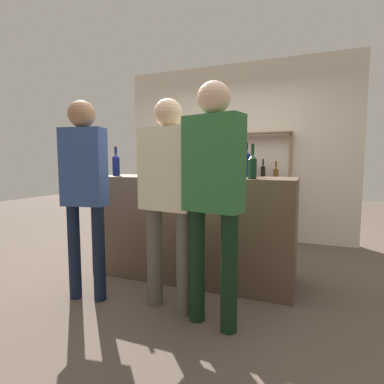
{
  "coord_description": "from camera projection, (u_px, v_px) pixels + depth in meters",
  "views": [
    {
      "loc": [
        1.16,
        -2.94,
        1.23
      ],
      "look_at": [
        0.0,
        0.0,
        0.92
      ],
      "focal_mm": 28.0,
      "sensor_mm": 36.0,
      "label": 1
    }
  ],
  "objects": [
    {
      "name": "counter_bottle_1",
      "position": [
        202.0,
        165.0,
        3.2
      ],
      "size": [
        0.08,
        0.08,
        0.33
      ],
      "color": "black",
      "rests_on": "bar_counter"
    },
    {
      "name": "counter_bottle_3",
      "position": [
        246.0,
        163.0,
        3.08
      ],
      "size": [
        0.08,
        0.08,
        0.35
      ],
      "color": "#0F1956",
      "rests_on": "bar_counter"
    },
    {
      "name": "ice_bucket",
      "position": [
        148.0,
        167.0,
        3.41
      ],
      "size": [
        0.19,
        0.19,
        0.2
      ],
      "color": "black",
      "rests_on": "bar_counter"
    },
    {
      "name": "customer_left",
      "position": [
        84.0,
        181.0,
        2.62
      ],
      "size": [
        0.4,
        0.23,
        1.76
      ],
      "rotation": [
        0.0,
        0.0,
        1.74
      ],
      "color": "#121C33",
      "rests_on": "ground_plane"
    },
    {
      "name": "bar_counter",
      "position": [
        192.0,
        227.0,
        3.21
      ],
      "size": [
        2.12,
        0.67,
        1.08
      ],
      "primitive_type": "cube",
      "color": "brown",
      "rests_on": "ground_plane"
    },
    {
      "name": "back_wall",
      "position": [
        235.0,
        152.0,
        4.92
      ],
      "size": [
        3.72,
        0.12,
        2.8
      ],
      "primitive_type": "cube",
      "color": "beige",
      "rests_on": "ground_plane"
    },
    {
      "name": "counter_bottle_0",
      "position": [
        252.0,
        166.0,
        2.7
      ],
      "size": [
        0.08,
        0.08,
        0.32
      ],
      "color": "black",
      "rests_on": "bar_counter"
    },
    {
      "name": "wine_glass",
      "position": [
        198.0,
        165.0,
        3.09
      ],
      "size": [
        0.08,
        0.08,
        0.16
      ],
      "color": "silver",
      "rests_on": "bar_counter"
    },
    {
      "name": "counter_bottle_2",
      "position": [
        116.0,
        164.0,
        3.4
      ],
      "size": [
        0.08,
        0.08,
        0.33
      ],
      "color": "#0F1956",
      "rests_on": "bar_counter"
    },
    {
      "name": "counter_bottle_4",
      "position": [
        212.0,
        164.0,
        3.24
      ],
      "size": [
        0.08,
        0.08,
        0.34
      ],
      "color": "black",
      "rests_on": "bar_counter"
    },
    {
      "name": "customer_right",
      "position": [
        213.0,
        184.0,
        2.17
      ],
      "size": [
        0.47,
        0.29,
        1.81
      ],
      "rotation": [
        0.0,
        0.0,
        1.34
      ],
      "color": "black",
      "rests_on": "ground_plane"
    },
    {
      "name": "back_shelf",
      "position": [
        232.0,
        170.0,
        4.78
      ],
      "size": [
        1.81,
        0.18,
        1.69
      ],
      "color": "#897056",
      "rests_on": "ground_plane"
    },
    {
      "name": "server_behind_counter",
      "position": [
        226.0,
        181.0,
        3.84
      ],
      "size": [
        0.51,
        0.3,
        1.71
      ],
      "rotation": [
        0.0,
        0.0,
        -1.38
      ],
      "color": "black",
      "rests_on": "ground_plane"
    },
    {
      "name": "ground_plane",
      "position": [
        192.0,
        276.0,
        3.26
      ],
      "size": [
        16.0,
        16.0,
        0.0
      ],
      "primitive_type": "plane",
      "color": "brown"
    },
    {
      "name": "customer_center",
      "position": [
        169.0,
        189.0,
        2.45
      ],
      "size": [
        0.51,
        0.29,
        1.74
      ],
      "rotation": [
        0.0,
        0.0,
        1.4
      ],
      "color": "#575347",
      "rests_on": "ground_plane"
    }
  ]
}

